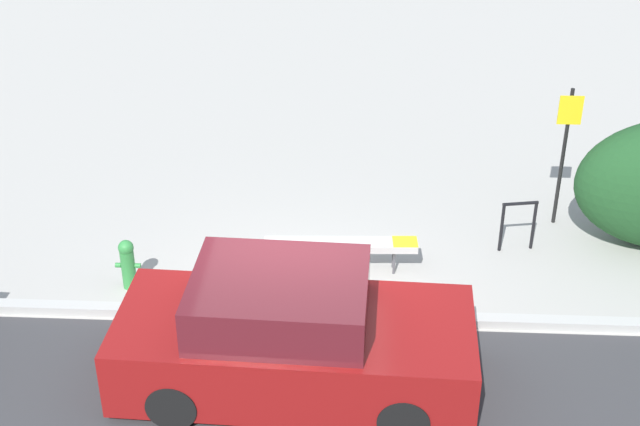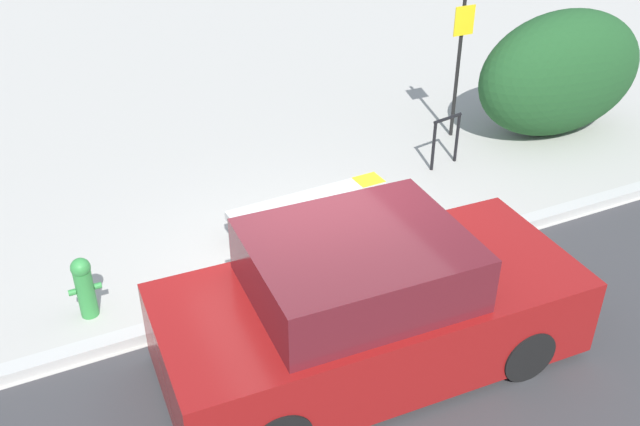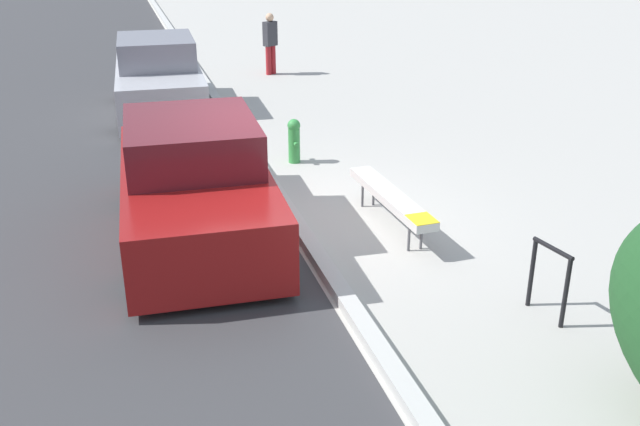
{
  "view_description": "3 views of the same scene",
  "coord_description": "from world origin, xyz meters",
  "views": [
    {
      "loc": [
        0.81,
        -9.78,
        7.25
      ],
      "look_at": [
        0.26,
        1.13,
        1.03
      ],
      "focal_mm": 50.0,
      "sensor_mm": 36.0,
      "label": 1
    },
    {
      "loc": [
        -2.78,
        -6.13,
        5.26
      ],
      "look_at": [
        0.19,
        0.1,
        0.97
      ],
      "focal_mm": 40.0,
      "sensor_mm": 36.0,
      "label": 2
    },
    {
      "loc": [
        8.87,
        -2.2,
        4.01
      ],
      "look_at": [
        1.2,
        0.06,
        0.6
      ],
      "focal_mm": 40.0,
      "sensor_mm": 36.0,
      "label": 3
    }
  ],
  "objects": [
    {
      "name": "ground_plane",
      "position": [
        0.0,
        0.0,
        0.0
      ],
      "size": [
        60.0,
        60.0,
        0.0
      ],
      "primitive_type": "plane",
      "color": "#ADAAA3"
    },
    {
      "name": "curb",
      "position": [
        0.0,
        0.0,
        0.07
      ],
      "size": [
        60.0,
        0.2,
        0.13
      ],
      "color": "#B7B7B2",
      "rests_on": "ground_plane"
    },
    {
      "name": "bench",
      "position": [
        0.56,
        1.24,
        0.43
      ],
      "size": [
        2.24,
        0.42,
        0.5
      ],
      "rotation": [
        0.0,
        0.0,
        0.05
      ],
      "color": "#515156",
      "rests_on": "ground_plane"
    },
    {
      "name": "bike_rack",
      "position": [
        3.22,
        1.97,
        0.5
      ],
      "size": [
        0.55,
        0.15,
        0.83
      ],
      "rotation": [
        0.0,
        0.0,
        0.18
      ],
      "color": "black",
      "rests_on": "ground_plane"
    },
    {
      "name": "sign_post",
      "position": [
        3.95,
        2.82,
        1.38
      ],
      "size": [
        0.36,
        0.08,
        2.3
      ],
      "color": "black",
      "rests_on": "ground_plane"
    },
    {
      "name": "fire_hydrant",
      "position": [
        -2.45,
        0.66,
        0.41
      ],
      "size": [
        0.36,
        0.22,
        0.77
      ],
      "color": "#338C3F",
      "rests_on": "ground_plane"
    },
    {
      "name": "shrub_hedge",
      "position": [
        5.57,
        2.23,
        1.04
      ],
      "size": [
        3.09,
        1.52,
        2.08
      ],
      "color": "#1E4C23",
      "rests_on": "ground_plane"
    },
    {
      "name": "parked_car_near",
      "position": [
        0.04,
        -1.32,
        0.69
      ],
      "size": [
        4.32,
        2.0,
        1.55
      ],
      "rotation": [
        0.0,
        0.0,
        -0.04
      ],
      "color": "black",
      "rests_on": "ground_plane"
    }
  ]
}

